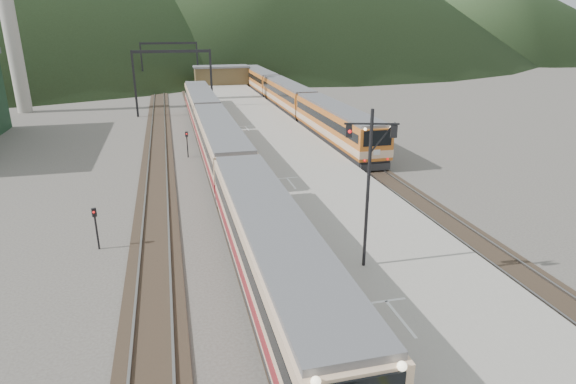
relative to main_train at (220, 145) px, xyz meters
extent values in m
cube|color=black|center=(0.00, 10.10, -1.90)|extent=(2.60, 200.00, 0.12)
cube|color=slate|center=(-0.72, 10.10, -1.80)|extent=(0.10, 200.00, 0.14)
cube|color=slate|center=(0.72, 10.10, -1.80)|extent=(0.10, 200.00, 0.14)
cube|color=black|center=(-5.00, 10.10, -1.90)|extent=(2.60, 200.00, 0.12)
cube|color=slate|center=(-5.72, 10.10, -1.80)|extent=(0.10, 200.00, 0.14)
cube|color=slate|center=(-4.28, 10.10, -1.80)|extent=(0.10, 200.00, 0.14)
cube|color=black|center=(11.50, 10.10, -1.90)|extent=(2.60, 200.00, 0.12)
cube|color=slate|center=(10.78, 10.10, -1.80)|extent=(0.10, 200.00, 0.14)
cube|color=slate|center=(12.22, 10.10, -1.80)|extent=(0.10, 200.00, 0.14)
cube|color=gray|center=(5.60, 8.10, -1.46)|extent=(8.00, 100.00, 1.00)
cube|color=black|center=(-7.50, 25.10, 2.04)|extent=(0.25, 0.25, 8.00)
cube|color=black|center=(1.80, 25.10, 2.04)|extent=(0.25, 0.25, 8.00)
cube|color=black|center=(-2.85, 25.10, 5.84)|extent=(9.30, 0.22, 0.35)
cube|color=black|center=(-7.50, 50.10, 2.04)|extent=(0.25, 0.25, 8.00)
cube|color=black|center=(1.80, 50.10, 2.04)|extent=(0.25, 0.25, 8.00)
cube|color=black|center=(-2.85, 50.10, 5.84)|extent=(9.30, 0.22, 0.35)
cube|color=brown|center=(5.60, 48.10, 0.44)|extent=(9.00, 4.00, 2.80)
cube|color=slate|center=(5.60, 48.10, 1.99)|extent=(9.40, 4.40, 0.30)
cube|color=#D7B08B|center=(0.00, -19.54, 0.00)|extent=(2.83, 19.04, 3.46)
cube|color=#D7B08B|center=(0.00, 0.00, 0.00)|extent=(2.83, 19.04, 3.46)
cube|color=#D7B08B|center=(0.00, 19.54, 0.00)|extent=(2.83, 19.04, 3.46)
cube|color=#B86020|center=(11.50, 5.06, -0.03)|extent=(2.78, 18.71, 3.40)
cube|color=#B86020|center=(11.50, 24.27, -0.03)|extent=(2.78, 18.71, 3.40)
cube|color=#B86020|center=(11.50, 43.48, -0.03)|extent=(2.78, 18.71, 3.40)
cylinder|color=black|center=(4.08, -19.76, 2.50)|extent=(0.14, 0.14, 6.92)
cube|color=black|center=(4.08, -19.76, 5.36)|extent=(2.13, 0.68, 0.07)
cube|color=black|center=(3.21, -19.52, 5.06)|extent=(0.29, 0.24, 0.50)
cube|color=black|center=(4.94, -20.01, 5.06)|extent=(0.29, 0.24, 0.50)
cylinder|color=black|center=(-2.41, 4.17, -0.96)|extent=(0.10, 0.10, 2.00)
cube|color=black|center=(-2.41, 4.17, 0.09)|extent=(0.26, 0.23, 0.45)
cylinder|color=black|center=(-7.83, -13.06, -0.96)|extent=(0.10, 0.10, 2.00)
cube|color=black|center=(-7.83, -13.06, 0.09)|extent=(0.26, 0.23, 0.45)
camera|label=1|loc=(-3.75, -37.36, 9.18)|focal=30.00mm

